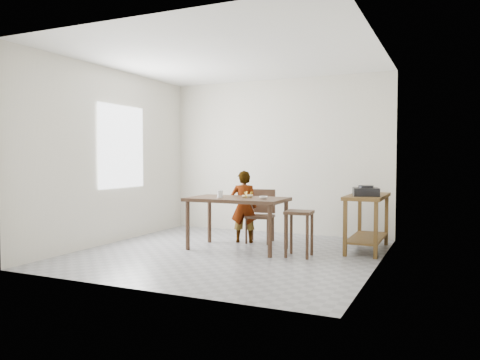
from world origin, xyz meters
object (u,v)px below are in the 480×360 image
at_px(stool, 299,234).
at_px(child, 244,207).
at_px(dining_table, 237,224).
at_px(prep_counter, 367,223).
at_px(dining_chair, 260,216).

bearing_deg(stool, child, 148.96).
xyz_separation_m(dining_table, stool, (0.96, -0.11, -0.07)).
bearing_deg(child, prep_counter, 166.15).
xyz_separation_m(prep_counter, dining_chair, (-1.63, -0.04, 0.01)).
xyz_separation_m(dining_chair, stool, (0.87, -0.76, -0.10)).
bearing_deg(stool, dining_chair, 138.84).
height_order(dining_table, prep_counter, prep_counter).
bearing_deg(dining_chair, child, -163.48).
distance_m(dining_table, child, 0.61).
bearing_deg(prep_counter, dining_chair, -178.51).
height_order(prep_counter, stool, prep_counter).
distance_m(dining_table, prep_counter, 1.86).
bearing_deg(dining_table, dining_chair, 82.35).
relative_size(dining_table, dining_chair, 1.70).
height_order(prep_counter, dining_chair, dining_chair).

